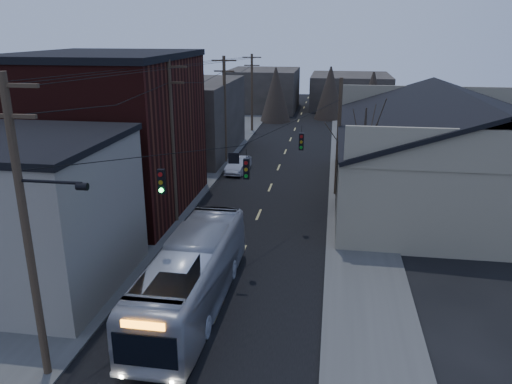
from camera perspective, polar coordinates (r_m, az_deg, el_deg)
road_surface at (r=42.36m, az=2.31°, el=2.13°), size 9.00×110.00×0.02m
sidewalk_left at (r=43.53m, az=-6.23°, el=2.54°), size 4.00×110.00×0.12m
sidewalk_right at (r=42.15m, az=11.13°, el=1.78°), size 4.00×110.00×0.12m
building_clapboard at (r=25.08m, az=-24.53°, el=-2.57°), size 8.00×8.00×7.00m
building_brick at (r=34.42m, az=-16.48°, el=6.21°), size 10.00×12.00×10.00m
building_left_far at (r=49.23m, az=-7.98°, el=8.39°), size 9.00×14.00×7.00m
warehouse at (r=37.55m, az=21.57°, el=3.01°), size 16.16×20.60×7.73m
building_far_left at (r=76.70m, az=0.86°, el=11.61°), size 10.00×12.00×6.00m
building_far_right at (r=81.03m, az=10.69°, el=11.30°), size 12.00×14.00×5.00m
bare_tree at (r=31.58m, az=12.08°, el=2.92°), size 0.40×0.40×7.20m
utility_lines at (r=36.08m, az=-3.63°, el=7.36°), size 11.24×45.28×10.50m
bus at (r=21.98m, az=-7.35°, el=-9.46°), size 2.69×11.07×3.08m
parked_car at (r=42.59m, az=-2.04°, el=3.13°), size 1.70×4.11×1.32m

